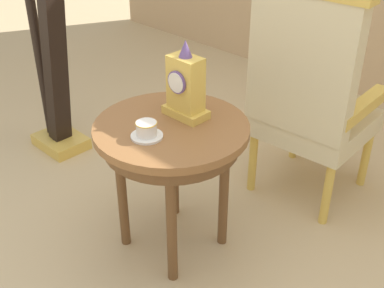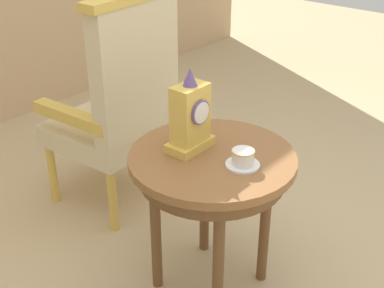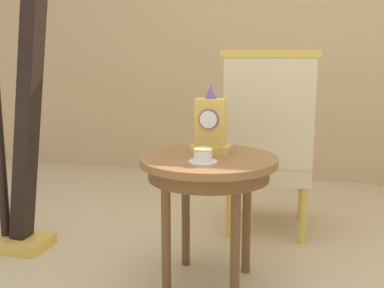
# 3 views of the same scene
# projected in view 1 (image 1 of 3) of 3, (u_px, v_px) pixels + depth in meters

# --- Properties ---
(ground_plane) EXTENTS (10.00, 10.00, 0.00)m
(ground_plane) POSITION_uv_depth(u_px,v_px,m) (176.00, 257.00, 2.29)
(ground_plane) COLOR tan
(side_table) EXTENTS (0.66, 0.66, 0.64)m
(side_table) POSITION_uv_depth(u_px,v_px,m) (172.00, 142.00, 2.09)
(side_table) COLOR brown
(side_table) RESTS_ON ground
(teacup_left) EXTENTS (0.13, 0.13, 0.07)m
(teacup_left) POSITION_uv_depth(u_px,v_px,m) (147.00, 130.00, 1.95)
(teacup_left) COLOR white
(teacup_left) RESTS_ON side_table
(mantel_clock) EXTENTS (0.19, 0.11, 0.34)m
(mantel_clock) POSITION_uv_depth(u_px,v_px,m) (185.00, 87.00, 2.05)
(mantel_clock) COLOR gold
(mantel_clock) RESTS_ON side_table
(armchair) EXTENTS (0.58, 0.56, 1.14)m
(armchair) POSITION_uv_depth(u_px,v_px,m) (309.00, 96.00, 2.40)
(armchair) COLOR beige
(armchair) RESTS_ON ground
(harp) EXTENTS (0.40, 0.24, 1.72)m
(harp) POSITION_uv_depth(u_px,v_px,m) (49.00, 43.00, 2.77)
(harp) COLOR gold
(harp) RESTS_ON ground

